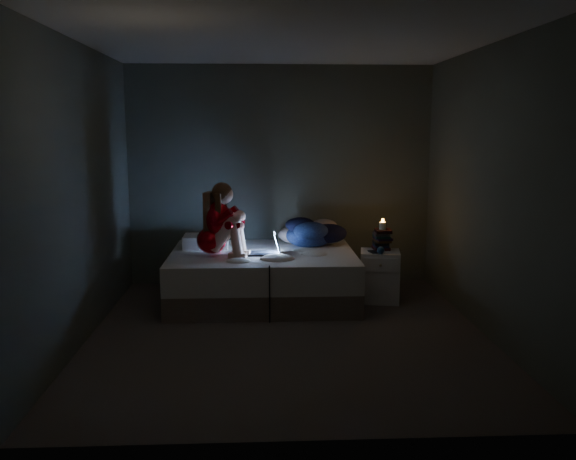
{
  "coord_description": "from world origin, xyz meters",
  "views": [
    {
      "loc": [
        -0.26,
        -5.23,
        1.86
      ],
      "look_at": [
        0.05,
        1.0,
        0.8
      ],
      "focal_mm": 37.23,
      "sensor_mm": 36.0,
      "label": 1
    }
  ],
  "objects": [
    {
      "name": "laptop",
      "position": [
        -0.21,
        0.98,
        0.67
      ],
      "size": [
        0.35,
        0.26,
        0.24
      ],
      "primitive_type": null,
      "rotation": [
        0.0,
        0.0,
        0.03
      ],
      "color": "black",
      "rests_on": "bed"
    },
    {
      "name": "nightstand",
      "position": [
        1.05,
        1.03,
        0.28
      ],
      "size": [
        0.47,
        0.44,
        0.56
      ],
      "primitive_type": "cube",
      "rotation": [
        0.0,
        0.0,
        -0.17
      ],
      "color": "silver",
      "rests_on": "ground"
    },
    {
      "name": "clothes_pile",
      "position": [
        0.31,
        1.45,
        0.71
      ],
      "size": [
        0.67,
        0.59,
        0.34
      ],
      "primitive_type": null,
      "rotation": [
        0.0,
        0.0,
        -0.29
      ],
      "color": "#131747",
      "rests_on": "bed"
    },
    {
      "name": "blue_orb",
      "position": [
        1.05,
        0.87,
        0.6
      ],
      "size": [
        0.08,
        0.08,
        0.08
      ],
      "primitive_type": "sphere",
      "color": "navy",
      "rests_on": "nightstand"
    },
    {
      "name": "candle",
      "position": [
        1.09,
        1.12,
        0.82
      ],
      "size": [
        0.07,
        0.07,
        0.08
      ],
      "primitive_type": "cylinder",
      "color": "beige",
      "rests_on": "book_stack"
    },
    {
      "name": "ceiling",
      "position": [
        0.0,
        0.0,
        2.61
      ],
      "size": [
        3.6,
        3.8,
        0.02
      ],
      "primitive_type": "cube",
      "color": "silver",
      "rests_on": "ground"
    },
    {
      "name": "wall_back",
      "position": [
        0.0,
        1.91,
        1.3
      ],
      "size": [
        3.6,
        0.02,
        2.6
      ],
      "primitive_type": "cube",
      "color": "#44493F",
      "rests_on": "ground"
    },
    {
      "name": "wall_right",
      "position": [
        1.81,
        0.0,
        1.3
      ],
      "size": [
        0.02,
        3.8,
        2.6
      ],
      "primitive_type": "cube",
      "color": "#44493F",
      "rests_on": "ground"
    },
    {
      "name": "pillow",
      "position": [
        -0.85,
        1.38,
        0.61
      ],
      "size": [
        0.49,
        0.35,
        0.14
      ],
      "primitive_type": "cube",
      "color": "silver",
      "rests_on": "bed"
    },
    {
      "name": "floor",
      "position": [
        0.0,
        0.0,
        -0.01
      ],
      "size": [
        3.6,
        3.8,
        0.02
      ],
      "primitive_type": "cube",
      "color": "#514440",
      "rests_on": "ground"
    },
    {
      "name": "book_stack",
      "position": [
        1.09,
        1.12,
        0.67
      ],
      "size": [
        0.19,
        0.25,
        0.23
      ],
      "primitive_type": null,
      "color": "black",
      "rests_on": "nightstand"
    },
    {
      "name": "phone",
      "position": [
        0.97,
        0.95,
        0.56
      ],
      "size": [
        0.12,
        0.16,
        0.01
      ],
      "primitive_type": "cube",
      "rotation": [
        0.0,
        0.0,
        0.39
      ],
      "color": "black",
      "rests_on": "nightstand"
    },
    {
      "name": "bed",
      "position": [
        -0.22,
        1.1,
        0.27
      ],
      "size": [
        1.97,
        1.48,
        0.54
      ],
      "primitive_type": null,
      "color": "beige",
      "rests_on": "ground"
    },
    {
      "name": "wall_left",
      "position": [
        -1.81,
        0.0,
        1.3
      ],
      "size": [
        0.02,
        3.8,
        2.6
      ],
      "primitive_type": "cube",
      "color": "#44493F",
      "rests_on": "ground"
    },
    {
      "name": "woman",
      "position": [
        -0.75,
        0.94,
        0.93
      ],
      "size": [
        0.54,
        0.41,
        0.78
      ],
      "primitive_type": null,
      "rotation": [
        0.0,
        0.0,
        -0.22
      ],
      "color": "#910200",
      "rests_on": "bed"
    },
    {
      "name": "wall_front",
      "position": [
        0.0,
        -1.91,
        1.3
      ],
      "size": [
        3.6,
        0.02,
        2.6
      ],
      "primitive_type": "cube",
      "color": "#44493F",
      "rests_on": "ground"
    }
  ]
}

